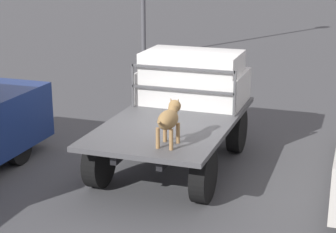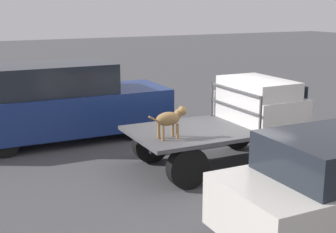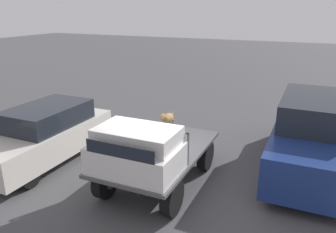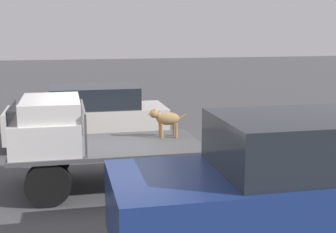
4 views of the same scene
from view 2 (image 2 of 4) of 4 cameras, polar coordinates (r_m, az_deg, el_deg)
name	(u,v)px [view 2 (image 2 of 4)]	position (r m, az deg, el deg)	size (l,w,h in m)	color
ground_plane	(215,165)	(10.54, 5.71, -5.96)	(80.00, 80.00, 0.00)	#474749
flatbed_truck	(215,138)	(10.35, 5.79, -2.63)	(3.78, 2.06, 0.89)	black
truck_cab	(260,101)	(10.82, 11.11, 1.82)	(1.30, 1.94, 0.98)	silver
truck_headboard	(234,101)	(10.41, 8.08, 1.90)	(0.04, 1.94, 0.80)	#4C4C4F
dog	(171,118)	(9.27, 0.34, -0.24)	(0.86, 0.28, 0.66)	#9E7547
parked_pickup_far	(63,103)	(12.51, -12.68, 1.62)	(5.39, 1.97, 2.04)	black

